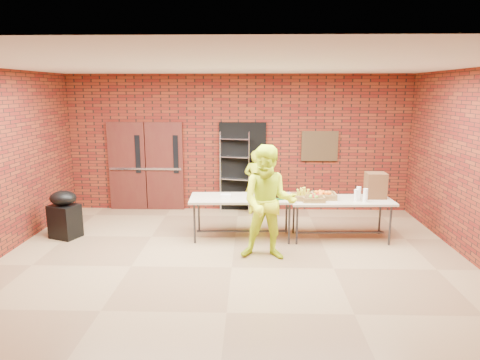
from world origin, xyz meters
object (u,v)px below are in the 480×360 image
table_left (242,200)px  volunteer_woman (256,182)px  volunteer_man (269,203)px  covered_grill (64,214)px  table_right (341,203)px  coffee_dispenser (375,185)px  wire_rack (235,172)px

table_left → volunteer_woman: 1.68m
volunteer_man → volunteer_woman: bearing=99.2°
table_left → covered_grill: (-3.46, -0.07, -0.28)m
table_right → coffee_dispenser: coffee_dispenser is taller
wire_rack → table_left: 1.90m
coffee_dispenser → table_right: bearing=-168.7°
wire_rack → volunteer_man: volunteer_man is taller
table_right → covered_grill: size_ratio=2.10×
table_right → covered_grill: covered_grill is taller
table_left → volunteer_woman: volunteer_woman is taller
wire_rack → volunteer_woman: size_ratio=1.25×
wire_rack → table_right: 2.84m
wire_rack → volunteer_man: (0.69, -2.88, 0.03)m
volunteer_woman → volunteer_man: (0.19, -2.66, 0.22)m
table_left → covered_grill: covered_grill is taller
covered_grill → volunteer_woman: bearing=46.7°
volunteer_woman → covered_grill: bearing=39.0°
table_left → volunteer_woman: size_ratio=1.34×
table_right → volunteer_woman: volunteer_woman is taller
table_left → volunteer_man: (0.47, -1.01, 0.23)m
volunteer_man → coffee_dispenser: bearing=33.5°
table_right → covered_grill: (-5.34, -0.05, -0.26)m
wire_rack → covered_grill: bearing=-135.9°
table_left → volunteer_woman: bearing=78.4°
coffee_dispenser → volunteer_woman: bearing=146.0°
wire_rack → covered_grill: 3.80m
wire_rack → coffee_dispenser: wire_rack is taller
volunteer_woman → volunteer_man: size_ratio=0.77×
table_right → wire_rack: bearing=135.8°
table_left → table_right: 1.89m
wire_rack → covered_grill: size_ratio=2.02×
table_left → coffee_dispenser: 2.58m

